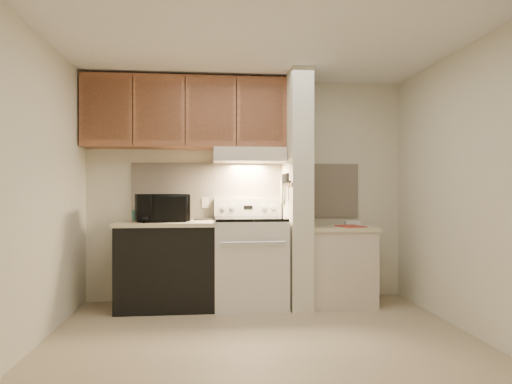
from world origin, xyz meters
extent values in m
plane|color=tan|center=(0.00, 0.00, 0.00)|extent=(3.60, 3.60, 0.00)
plane|color=white|center=(0.00, 0.00, 2.50)|extent=(3.60, 3.60, 0.00)
cube|color=beige|center=(0.00, 1.50, 1.25)|extent=(3.60, 2.50, 0.02)
cube|color=beige|center=(-1.80, 0.00, 1.25)|extent=(0.02, 3.00, 2.50)
cube|color=beige|center=(1.80, 0.00, 1.25)|extent=(0.02, 3.00, 2.50)
cube|color=beige|center=(0.00, 1.49, 1.24)|extent=(2.60, 0.02, 0.63)
cube|color=silver|center=(0.00, 1.16, 0.46)|extent=(0.76, 0.65, 0.92)
cube|color=black|center=(0.00, 0.84, 0.50)|extent=(0.50, 0.01, 0.30)
cylinder|color=silver|center=(0.00, 0.80, 0.72)|extent=(0.65, 0.02, 0.02)
cube|color=black|center=(0.00, 1.16, 0.94)|extent=(0.74, 0.64, 0.03)
cube|color=silver|center=(0.00, 1.44, 1.05)|extent=(0.76, 0.08, 0.20)
cube|color=black|center=(0.00, 1.40, 1.05)|extent=(0.10, 0.01, 0.04)
cylinder|color=silver|center=(-0.28, 1.40, 1.05)|extent=(0.05, 0.02, 0.05)
cylinder|color=silver|center=(-0.18, 1.40, 1.05)|extent=(0.05, 0.02, 0.05)
cylinder|color=silver|center=(0.18, 1.40, 1.05)|extent=(0.05, 0.02, 0.05)
cylinder|color=silver|center=(0.28, 1.40, 1.05)|extent=(0.05, 0.02, 0.05)
cube|color=black|center=(-0.88, 1.17, 0.43)|extent=(1.00, 0.63, 0.87)
cube|color=beige|center=(-0.88, 1.17, 0.89)|extent=(1.04, 0.67, 0.04)
cube|color=black|center=(-0.48, 1.36, 0.92)|extent=(0.25, 0.13, 0.02)
cylinder|color=#2D6466|center=(-1.23, 1.39, 0.97)|extent=(0.10, 0.10, 0.11)
cube|color=beige|center=(-0.48, 1.48, 1.10)|extent=(0.08, 0.01, 0.12)
imported|color=black|center=(-0.93, 1.15, 1.06)|extent=(0.60, 0.48, 0.29)
cube|color=beige|center=(0.51, 1.15, 1.25)|extent=(0.22, 0.70, 2.50)
cube|color=#92583A|center=(0.39, 1.15, 1.30)|extent=(0.01, 0.70, 0.04)
cube|color=black|center=(0.39, 1.10, 1.32)|extent=(0.02, 0.42, 0.04)
cube|color=silver|center=(0.38, 0.94, 1.22)|extent=(0.01, 0.03, 0.16)
cylinder|color=black|center=(0.38, 0.95, 1.37)|extent=(0.02, 0.02, 0.10)
cube|color=silver|center=(0.38, 1.03, 1.21)|extent=(0.01, 0.04, 0.18)
cylinder|color=black|center=(0.38, 1.03, 1.37)|extent=(0.02, 0.02, 0.10)
cube|color=silver|center=(0.38, 1.09, 1.20)|extent=(0.01, 0.04, 0.20)
cylinder|color=black|center=(0.38, 1.09, 1.37)|extent=(0.02, 0.02, 0.10)
cube|color=silver|center=(0.38, 1.19, 1.22)|extent=(0.01, 0.04, 0.16)
cylinder|color=black|center=(0.38, 1.18, 1.37)|extent=(0.02, 0.02, 0.10)
cube|color=silver|center=(0.38, 1.26, 1.21)|extent=(0.01, 0.04, 0.18)
cylinder|color=black|center=(0.38, 1.27, 1.37)|extent=(0.02, 0.02, 0.10)
cube|color=gray|center=(0.38, 1.32, 1.22)|extent=(0.03, 0.11, 0.25)
cube|color=beige|center=(0.97, 1.15, 0.40)|extent=(0.70, 0.60, 0.81)
cube|color=beige|center=(0.97, 1.15, 0.83)|extent=(0.74, 0.64, 0.04)
cube|color=#B73D2D|center=(1.07, 1.04, 0.86)|extent=(0.28, 0.35, 0.01)
cube|color=white|center=(1.18, 1.33, 0.87)|extent=(0.18, 0.13, 0.04)
cube|color=beige|center=(0.00, 1.28, 1.62)|extent=(0.78, 0.44, 0.15)
cube|color=beige|center=(0.00, 1.07, 1.58)|extent=(0.78, 0.04, 0.06)
cube|color=#92583A|center=(-0.69, 1.32, 2.08)|extent=(2.18, 0.33, 0.77)
cube|color=#92583A|center=(-1.51, 1.17, 2.08)|extent=(0.46, 0.01, 0.63)
cube|color=black|center=(-1.23, 1.16, 2.08)|extent=(0.01, 0.01, 0.73)
cube|color=#92583A|center=(-0.96, 1.17, 2.08)|extent=(0.46, 0.01, 0.63)
cube|color=black|center=(-0.69, 1.16, 2.08)|extent=(0.01, 0.01, 0.73)
cube|color=#92583A|center=(-0.42, 1.17, 2.08)|extent=(0.46, 0.01, 0.63)
cube|color=black|center=(-0.14, 1.16, 2.08)|extent=(0.01, 0.01, 0.73)
cube|color=#92583A|center=(0.13, 1.17, 2.08)|extent=(0.46, 0.01, 0.63)
camera|label=1|loc=(-0.43, -3.72, 1.23)|focal=32.00mm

